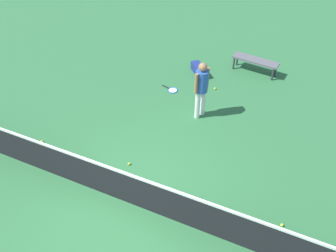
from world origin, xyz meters
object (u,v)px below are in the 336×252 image
tennis_ball_midcourt (282,225)px  equipment_bag (200,71)px  tennis_ball_near_player (42,142)px  tennis_ball_by_net (215,89)px  tennis_racket_near_player (172,90)px  tennis_ball_baseline (129,164)px  courtside_bench (255,61)px  player_near_side (202,86)px

tennis_ball_midcourt → equipment_bag: (3.61, -4.75, 0.11)m
tennis_ball_near_player → tennis_ball_by_net: size_ratio=1.00×
tennis_racket_near_player → tennis_ball_baseline: 3.34m
tennis_racket_near_player → tennis_ball_by_net: 1.34m
courtside_bench → tennis_racket_near_player: bearing=45.6°
player_near_side → tennis_ball_baseline: (0.88, 2.50, -0.98)m
tennis_racket_near_player → equipment_bag: bearing=-110.2°
tennis_ball_near_player → courtside_bench: 7.03m
tennis_ball_midcourt → courtside_bench: bearing=-70.3°
tennis_ball_near_player → equipment_bag: 5.43m
player_near_side → tennis_ball_midcourt: player_near_side is taller
tennis_ball_near_player → tennis_ball_baseline: 2.46m
courtside_bench → tennis_ball_midcourt: bearing=109.7°
tennis_racket_near_player → equipment_bag: equipment_bag is taller
player_near_side → tennis_ball_by_net: size_ratio=25.76×
tennis_racket_near_player → courtside_bench: size_ratio=0.40×
player_near_side → tennis_ball_near_player: player_near_side is taller
player_near_side → equipment_bag: 2.35m
tennis_racket_near_player → courtside_bench: courtside_bench is taller
tennis_racket_near_player → equipment_bag: (-0.45, -1.22, 0.13)m
tennis_ball_by_net → tennis_ball_midcourt: 5.01m
tennis_ball_by_net → equipment_bag: size_ratio=0.09×
tennis_racket_near_player → tennis_ball_near_player: bearing=59.4°
tennis_ball_by_net → equipment_bag: 0.99m
player_near_side → tennis_ball_baseline: 2.83m
tennis_ball_by_net → equipment_bag: bearing=-39.9°
player_near_side → tennis_ball_by_net: 1.72m
tennis_ball_midcourt → tennis_ball_baseline: bearing=-3.1°
tennis_ball_by_net → tennis_ball_midcourt: bearing=124.7°
tennis_ball_baseline → courtside_bench: (-1.71, -5.41, 0.38)m
courtside_bench → equipment_bag: (1.60, 0.87, -0.28)m
equipment_bag → tennis_ball_baseline: bearing=88.6°
tennis_ball_near_player → equipment_bag: equipment_bag is taller
tennis_ball_near_player → tennis_ball_by_net: bearing=-128.5°
tennis_ball_near_player → tennis_ball_baseline: same height
tennis_ball_by_net → tennis_ball_baseline: bearing=77.6°
player_near_side → tennis_racket_near_player: 1.78m
tennis_ball_midcourt → tennis_ball_baseline: 3.72m
tennis_ball_near_player → courtside_bench: courtside_bench is taller
player_near_side → equipment_bag: (0.77, -2.04, -0.87)m
tennis_ball_by_net → courtside_bench: 1.76m
tennis_ball_near_player → tennis_ball_midcourt: size_ratio=1.00×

